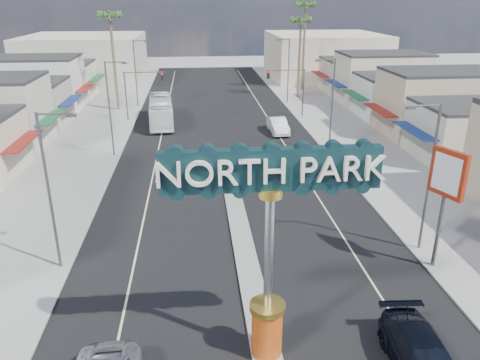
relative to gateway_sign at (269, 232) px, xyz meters
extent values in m
plane|color=gray|center=(0.00, 28.02, -5.93)|extent=(160.00, 160.00, 0.00)
cube|color=black|center=(0.00, 28.02, -5.92)|extent=(20.00, 120.00, 0.01)
cube|color=gray|center=(0.00, 12.02, -5.85)|extent=(1.30, 30.00, 0.16)
cube|color=gray|center=(-14.00, 28.02, -5.87)|extent=(8.00, 120.00, 0.12)
cube|color=gray|center=(14.00, 28.02, -5.87)|extent=(8.00, 120.00, 0.12)
cube|color=beige|center=(-24.00, 41.02, -2.93)|extent=(12.00, 42.00, 6.00)
cube|color=#B7B29E|center=(24.00, 41.02, -2.93)|extent=(12.00, 42.00, 6.00)
cube|color=#B7B29E|center=(-22.00, 73.02, -1.93)|extent=(20.00, 20.00, 8.00)
cube|color=beige|center=(22.00, 73.02, -1.93)|extent=(20.00, 20.00, 8.00)
cylinder|color=red|center=(0.00, 0.02, -4.67)|extent=(1.30, 1.30, 2.20)
cylinder|color=gold|center=(0.00, 0.02, -3.44)|extent=(1.50, 1.50, 0.25)
cylinder|color=#B7B7BC|center=(0.00, 0.02, -0.92)|extent=(0.36, 0.36, 4.80)
cylinder|color=gold|center=(0.00, 0.02, 1.66)|extent=(0.90, 0.90, 0.35)
cube|color=black|center=(0.00, 0.02, 2.58)|extent=(8.20, 0.50, 1.60)
cylinder|color=#47474C|center=(-11.00, 42.02, -2.93)|extent=(0.18, 0.18, 6.00)
cylinder|color=#47474C|center=(-8.50, 42.02, -0.03)|extent=(5.00, 0.12, 0.12)
cube|color=black|center=(-6.50, 42.02, -0.53)|extent=(0.32, 0.32, 1.00)
sphere|color=red|center=(-6.50, 41.84, -0.21)|extent=(0.22, 0.22, 0.22)
cylinder|color=#47474C|center=(11.00, 42.02, -2.93)|extent=(0.18, 0.18, 6.00)
cylinder|color=#47474C|center=(8.50, 42.02, -0.03)|extent=(5.00, 0.12, 0.12)
cube|color=black|center=(6.50, 42.02, -0.53)|extent=(0.32, 0.32, 1.00)
sphere|color=red|center=(6.50, 41.84, -0.21)|extent=(0.22, 0.22, 0.22)
cylinder|color=#47474C|center=(-10.60, 8.02, -1.43)|extent=(0.16, 0.16, 9.00)
cylinder|color=#47474C|center=(-9.70, 8.02, 2.97)|extent=(1.80, 0.10, 0.10)
cube|color=#47474C|center=(-8.90, 8.02, 2.87)|extent=(0.50, 0.22, 0.15)
cylinder|color=#47474C|center=(-10.60, 28.02, -1.43)|extent=(0.16, 0.16, 9.00)
cylinder|color=#47474C|center=(-9.70, 28.02, 2.97)|extent=(1.80, 0.10, 0.10)
cube|color=#47474C|center=(-8.90, 28.02, 2.87)|extent=(0.50, 0.22, 0.15)
cylinder|color=#47474C|center=(-10.60, 50.02, -1.43)|extent=(0.16, 0.16, 9.00)
cylinder|color=#47474C|center=(-9.70, 50.02, 2.97)|extent=(1.80, 0.10, 0.10)
cube|color=#47474C|center=(-8.90, 50.02, 2.87)|extent=(0.50, 0.22, 0.15)
cylinder|color=#47474C|center=(10.60, 8.02, -1.43)|extent=(0.16, 0.16, 9.00)
cylinder|color=#47474C|center=(9.70, 8.02, 2.97)|extent=(1.80, 0.10, 0.10)
cube|color=#47474C|center=(8.90, 8.02, 2.87)|extent=(0.50, 0.22, 0.15)
cylinder|color=#47474C|center=(10.60, 28.02, -1.43)|extent=(0.16, 0.16, 9.00)
cylinder|color=#47474C|center=(9.70, 28.02, 2.97)|extent=(1.80, 0.10, 0.10)
cube|color=#47474C|center=(8.90, 28.02, 2.87)|extent=(0.50, 0.22, 0.15)
cylinder|color=#47474C|center=(10.60, 50.02, -1.43)|extent=(0.16, 0.16, 9.00)
cylinder|color=#47474C|center=(9.70, 50.02, 2.97)|extent=(1.80, 0.10, 0.10)
cube|color=#47474C|center=(8.90, 50.02, 2.87)|extent=(0.50, 0.22, 0.15)
cylinder|color=brown|center=(-13.00, 48.02, 0.07)|extent=(0.36, 0.36, 12.00)
cylinder|color=brown|center=(13.00, 54.02, -0.43)|extent=(0.36, 0.36, 11.00)
cylinder|color=brown|center=(15.00, 60.02, 0.57)|extent=(0.36, 0.36, 13.00)
imported|color=black|center=(6.08, -1.77, -5.10)|extent=(2.65, 5.86, 1.66)
imported|color=white|center=(6.58, 34.78, -5.08)|extent=(1.95, 5.19, 1.69)
imported|color=white|center=(-6.78, 40.30, -4.37)|extent=(3.39, 11.36, 3.12)
cylinder|color=#47474C|center=(10.50, 6.06, -3.66)|extent=(0.21, 0.21, 4.29)
cube|color=maroon|center=(10.50, 6.06, -0.23)|extent=(1.03, 2.09, 2.57)
cube|color=white|center=(10.36, 6.01, -0.23)|extent=(0.65, 1.60, 2.04)
camera|label=1|loc=(-2.69, -15.80, 8.46)|focal=35.00mm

